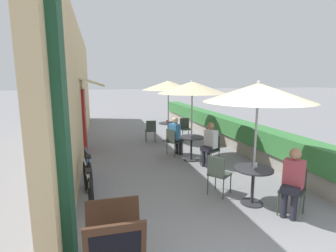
# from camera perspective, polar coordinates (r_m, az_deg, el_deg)

# --- Properties ---
(cafe_facade_wall) EXTENTS (0.98, 14.20, 4.20)m
(cafe_facade_wall) POSITION_cam_1_polar(r_m,az_deg,el_deg) (9.78, -18.83, 7.61)
(cafe_facade_wall) COLOR #D6B784
(cafe_facade_wall) RESTS_ON ground_plane
(planter_hedge) EXTENTS (0.60, 13.20, 1.01)m
(planter_hedge) POSITION_cam_1_polar(r_m,az_deg,el_deg) (11.02, 10.31, 0.10)
(planter_hedge) COLOR gray
(planter_hedge) RESTS_ON ground_plane
(patio_table_near) EXTENTS (0.75, 0.75, 0.73)m
(patio_table_near) POSITION_cam_1_polar(r_m,az_deg,el_deg) (5.49, 18.03, -10.83)
(patio_table_near) COLOR #28282D
(patio_table_near) RESTS_ON ground_plane
(patio_umbrella_near) EXTENTS (2.03, 2.03, 2.42)m
(patio_umbrella_near) POSITION_cam_1_polar(r_m,az_deg,el_deg) (5.15, 19.07, 6.88)
(patio_umbrella_near) COLOR #B7B7BC
(patio_umbrella_near) RESTS_ON ground_plane
(cafe_chair_near_left) EXTENTS (0.56, 0.56, 0.87)m
(cafe_chair_near_left) POSITION_cam_1_polar(r_m,az_deg,el_deg) (5.40, 25.63, -11.77)
(cafe_chair_near_left) COLOR #384238
(cafe_chair_near_left) RESTS_ON ground_plane
(seated_patron_near_left) EXTENTS (0.51, 0.50, 1.25)m
(seated_patron_near_left) POSITION_cam_1_polar(r_m,az_deg,el_deg) (5.24, 25.52, -10.44)
(seated_patron_near_left) COLOR #23232D
(seated_patron_near_left) RESTS_ON ground_plane
(cafe_chair_near_right) EXTENTS (0.56, 0.56, 0.87)m
(cafe_chair_near_right) POSITION_cam_1_polar(r_m,az_deg,el_deg) (5.68, 10.85, -9.83)
(cafe_chair_near_right) COLOR #384238
(cafe_chair_near_right) RESTS_ON ground_plane
(coffee_cup_near) EXTENTS (0.07, 0.07, 0.09)m
(coffee_cup_near) POSITION_cam_1_polar(r_m,az_deg,el_deg) (5.49, 18.51, -8.05)
(coffee_cup_near) COLOR white
(coffee_cup_near) RESTS_ON patio_table_near
(patio_table_mid) EXTENTS (0.75, 0.75, 0.73)m
(patio_table_mid) POSITION_cam_1_polar(r_m,az_deg,el_deg) (7.96, 5.11, -3.81)
(patio_table_mid) COLOR #28282D
(patio_table_mid) RESTS_ON ground_plane
(patio_umbrella_mid) EXTENTS (2.03, 2.03, 2.42)m
(patio_umbrella_mid) POSITION_cam_1_polar(r_m,az_deg,el_deg) (7.72, 5.31, 8.33)
(patio_umbrella_mid) COLOR #B7B7BC
(patio_umbrella_mid) RESTS_ON ground_plane
(cafe_chair_mid_left) EXTENTS (0.54, 0.54, 0.87)m
(cafe_chair_mid_left) POSITION_cam_1_polar(r_m,az_deg,el_deg) (8.39, 1.12, -3.06)
(cafe_chair_mid_left) COLOR #384238
(cafe_chair_mid_left) RESTS_ON ground_plane
(seated_patron_mid_left) EXTENTS (0.50, 0.47, 1.25)m
(seated_patron_mid_left) POSITION_cam_1_polar(r_m,az_deg,el_deg) (8.43, 1.67, -1.82)
(seated_patron_mid_left) COLOR #23232D
(seated_patron_mid_left) RESTS_ON ground_plane
(cafe_chair_mid_right) EXTENTS (0.54, 0.54, 0.87)m
(cafe_chair_mid_right) POSITION_cam_1_polar(r_m,az_deg,el_deg) (7.57, 9.53, -4.67)
(cafe_chair_mid_right) COLOR #384238
(cafe_chair_mid_right) RESTS_ON ground_plane
(seated_patron_mid_right) EXTENTS (0.50, 0.47, 1.25)m
(seated_patron_mid_right) POSITION_cam_1_polar(r_m,az_deg,el_deg) (7.45, 9.04, -3.56)
(seated_patron_mid_right) COLOR #23232D
(seated_patron_mid_right) RESTS_ON ground_plane
(patio_table_far) EXTENTS (0.75, 0.75, 0.73)m
(patio_table_far) POSITION_cam_1_polar(r_m,az_deg,el_deg) (10.38, 0.07, -0.45)
(patio_table_far) COLOR #28282D
(patio_table_far) RESTS_ON ground_plane
(patio_umbrella_far) EXTENTS (2.03, 2.03, 2.42)m
(patio_umbrella_far) POSITION_cam_1_polar(r_m,az_deg,el_deg) (10.20, 0.07, 8.83)
(patio_umbrella_far) COLOR #B7B7BC
(patio_umbrella_far) RESTS_ON ground_plane
(cafe_chair_far_left) EXTENTS (0.42, 0.42, 0.87)m
(cafe_chair_far_left) POSITION_cam_1_polar(r_m,az_deg,el_deg) (10.63, 3.75, -0.24)
(cafe_chair_far_left) COLOR #384238
(cafe_chair_far_left) RESTS_ON ground_plane
(cafe_chair_far_right) EXTENTS (0.42, 0.42, 0.87)m
(cafe_chair_far_right) POSITION_cam_1_polar(r_m,az_deg,el_deg) (10.18, -3.78, -0.70)
(cafe_chair_far_right) COLOR #384238
(cafe_chair_far_right) RESTS_ON ground_plane
(coffee_cup_far) EXTENTS (0.07, 0.07, 0.09)m
(coffee_cup_far) POSITION_cam_1_polar(r_m,az_deg,el_deg) (10.45, -0.22, 1.03)
(coffee_cup_far) COLOR #B73D3D
(coffee_cup_far) RESTS_ON patio_table_far
(bicycle_leaning) EXTENTS (0.27, 1.71, 0.75)m
(bicycle_leaning) POSITION_cam_1_polar(r_m,az_deg,el_deg) (5.65, -17.01, -12.05)
(bicycle_leaning) COLOR black
(bicycle_leaning) RESTS_ON ground_plane
(bicycle_second) EXTENTS (0.24, 1.73, 0.77)m
(bicycle_second) POSITION_cam_1_polar(r_m,az_deg,el_deg) (6.52, -16.98, -8.95)
(bicycle_second) COLOR black
(bicycle_second) RESTS_ON ground_plane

